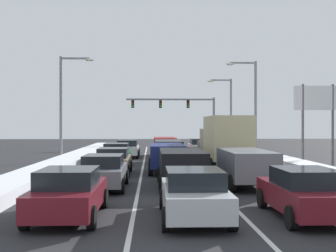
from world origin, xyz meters
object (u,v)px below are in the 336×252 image
(suv_navy_center_lane_third, at_px, (167,155))
(traffic_light_gantry, at_px, (183,109))
(suv_red_center_lane_fifth, at_px, (165,145))
(sedan_maroon_right_lane_nearest, at_px, (304,193))
(sedan_green_right_lane_fourth, at_px, (209,150))
(roadside_sign_right, at_px, (318,107))
(sedan_tan_left_lane_third, at_px, (113,161))
(street_lamp_right_near, at_px, (251,100))
(sedan_silver_center_lane_nearest, at_px, (194,194))
(sedan_green_left_lane_fourth, at_px, (117,154))
(box_truck_right_lane_third, at_px, (225,139))
(street_lamp_right_mid, at_px, (227,108))
(sedan_white_left_lane_fifth, at_px, (128,149))
(sedan_gray_left_lane_second, at_px, (104,172))
(suv_gray_right_lane_second, at_px, (246,165))
(suv_charcoal_center_lane_fourth, at_px, (168,149))
(sedan_maroon_left_lane_nearest, at_px, (69,193))
(street_lamp_left_mid, at_px, (66,99))
(sedan_white_right_lane_fifth, at_px, (199,147))
(suv_black_center_lane_second, at_px, (182,165))

(suv_navy_center_lane_third, bearing_deg, traffic_light_gantry, 83.83)
(suv_red_center_lane_fifth, bearing_deg, sedan_maroon_right_lane_nearest, -82.54)
(sedan_green_right_lane_fourth, relative_size, roadside_sign_right, 0.82)
(sedan_tan_left_lane_third, height_order, street_lamp_right_near, street_lamp_right_near)
(sedan_silver_center_lane_nearest, bearing_deg, sedan_green_left_lane_fourth, 101.65)
(box_truck_right_lane_third, distance_m, street_lamp_right_mid, 19.49)
(sedan_white_left_lane_fifth, bearing_deg, sedan_gray_left_lane_second, -90.18)
(suv_gray_right_lane_second, relative_size, traffic_light_gantry, 0.45)
(sedan_white_left_lane_fifth, bearing_deg, sedan_maroon_right_lane_nearest, -74.88)
(street_lamp_right_mid, bearing_deg, suv_charcoal_center_lane_fourth, -116.14)
(traffic_light_gantry, bearing_deg, box_truck_right_lane_third, -88.36)
(sedan_green_right_lane_fourth, xyz_separation_m, sedan_white_left_lane_fifth, (-6.67, 3.03, 0.00))
(suv_charcoal_center_lane_fourth, height_order, sedan_gray_left_lane_second, suv_charcoal_center_lane_fourth)
(suv_red_center_lane_fifth, height_order, roadside_sign_right, roadside_sign_right)
(sedan_maroon_right_lane_nearest, height_order, sedan_maroon_left_lane_nearest, same)
(suv_charcoal_center_lane_fourth, xyz_separation_m, street_lamp_left_mid, (-7.86, 1.53, 3.84))
(sedan_silver_center_lane_nearest, bearing_deg, sedan_white_right_lane_fifth, 83.29)
(suv_gray_right_lane_second, distance_m, sedan_tan_left_lane_third, 8.36)
(street_lamp_right_mid, bearing_deg, sedan_white_left_lane_fifth, -140.53)
(suv_charcoal_center_lane_fourth, height_order, street_lamp_right_mid, street_lamp_right_mid)
(sedan_white_right_lane_fifth, height_order, sedan_white_left_lane_fifth, same)
(roadside_sign_right, bearing_deg, box_truck_right_lane_third, -172.41)
(sedan_green_left_lane_fourth, relative_size, street_lamp_right_near, 0.54)
(sedan_green_left_lane_fourth, distance_m, street_lamp_left_mid, 6.32)
(suv_black_center_lane_second, relative_size, suv_charcoal_center_lane_fourth, 1.00)
(suv_navy_center_lane_third, bearing_deg, box_truck_right_lane_third, 23.83)
(street_lamp_left_mid, bearing_deg, box_truck_right_lane_third, -29.69)
(sedan_maroon_left_lane_nearest, xyz_separation_m, street_lamp_right_mid, (10.68, 33.01, 3.91))
(suv_navy_center_lane_third, xyz_separation_m, street_lamp_right_near, (7.64, 11.13, 3.92))
(box_truck_right_lane_third, bearing_deg, suv_charcoal_center_lane_fourth, 124.79)
(sedan_green_right_lane_fourth, bearing_deg, street_lamp_right_near, 26.49)
(box_truck_right_lane_third, xyz_separation_m, sedan_green_left_lane_fourth, (-7.14, 3.89, -1.14))
(box_truck_right_lane_third, distance_m, street_lamp_left_mid, 13.28)
(roadside_sign_right, bearing_deg, sedan_maroon_right_lane_nearest, -112.62)
(suv_red_center_lane_fifth, bearing_deg, sedan_maroon_left_lane_nearest, -98.15)
(sedan_maroon_left_lane_nearest, relative_size, sedan_white_left_lane_fifth, 1.00)
(suv_red_center_lane_fifth, relative_size, street_lamp_left_mid, 0.60)
(traffic_light_gantry, bearing_deg, sedan_silver_center_lane_nearest, -93.74)
(sedan_maroon_right_lane_nearest, relative_size, street_lamp_right_mid, 0.58)
(sedan_gray_left_lane_second, height_order, street_lamp_right_near, street_lamp_right_near)
(sedan_white_left_lane_fifth, distance_m, roadside_sign_right, 16.55)
(sedan_maroon_right_lane_nearest, distance_m, sedan_maroon_left_lane_nearest, 7.16)
(sedan_maroon_right_lane_nearest, relative_size, sedan_silver_center_lane_nearest, 1.00)
(suv_gray_right_lane_second, distance_m, sedan_gray_left_lane_second, 6.44)
(sedan_tan_left_lane_third, distance_m, street_lamp_right_mid, 24.04)
(sedan_white_left_lane_fifth, relative_size, roadside_sign_right, 0.82)
(suv_navy_center_lane_third, distance_m, sedan_green_left_lane_fourth, 6.51)
(suv_black_center_lane_second, bearing_deg, box_truck_right_lane_third, 66.69)
(suv_gray_right_lane_second, xyz_separation_m, sedan_silver_center_lane_nearest, (-3.05, -6.70, -0.25))
(traffic_light_gantry, distance_m, roadside_sign_right, 26.20)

